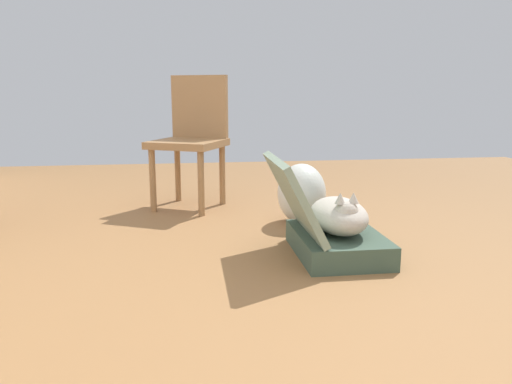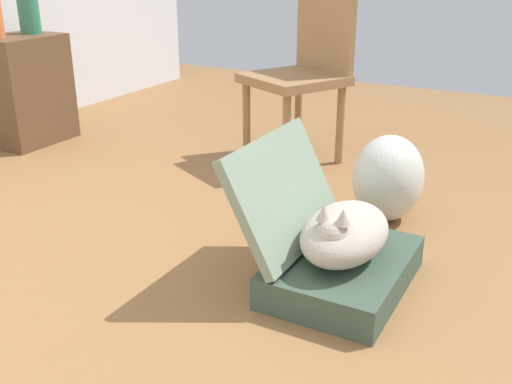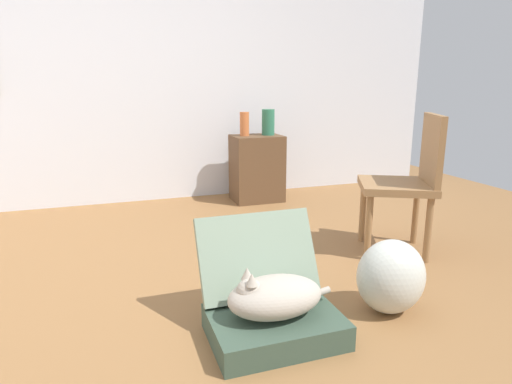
{
  "view_description": "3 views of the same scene",
  "coord_description": "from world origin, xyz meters",
  "px_view_note": "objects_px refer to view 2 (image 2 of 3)",
  "views": [
    {
      "loc": [
        -2.0,
        0.23,
        0.83
      ],
      "look_at": [
        0.35,
        -0.09,
        0.34
      ],
      "focal_mm": 34.54,
      "sensor_mm": 36.0,
      "label": 1
    },
    {
      "loc": [
        -1.43,
        -1.14,
        1.11
      ],
      "look_at": [
        0.43,
        -0.13,
        0.26
      ],
      "focal_mm": 42.0,
      "sensor_mm": 36.0,
      "label": 2
    },
    {
      "loc": [
        -0.31,
        -2.2,
        1.14
      ],
      "look_at": [
        0.48,
        0.1,
        0.54
      ],
      "focal_mm": 30.8,
      "sensor_mm": 36.0,
      "label": 3
    }
  ],
  "objects_px": {
    "cat": "(344,233)",
    "vase_short": "(29,12)",
    "side_table": "(25,90)",
    "suitcase_base": "(343,271)",
    "plastic_bag_white": "(388,178)",
    "chair": "(305,68)"
  },
  "relations": [
    {
      "from": "suitcase_base",
      "to": "side_table",
      "type": "height_order",
      "value": "side_table"
    },
    {
      "from": "plastic_bag_white",
      "to": "cat",
      "type": "bearing_deg",
      "value": -176.3
    },
    {
      "from": "suitcase_base",
      "to": "plastic_bag_white",
      "type": "bearing_deg",
      "value": 3.78
    },
    {
      "from": "side_table",
      "to": "vase_short",
      "type": "xyz_separation_m",
      "value": [
        0.12,
        0.01,
        0.45
      ]
    },
    {
      "from": "vase_short",
      "to": "chair",
      "type": "relative_size",
      "value": 0.26
    },
    {
      "from": "cat",
      "to": "vase_short",
      "type": "xyz_separation_m",
      "value": [
        0.86,
        2.38,
        0.56
      ]
    },
    {
      "from": "plastic_bag_white",
      "to": "chair",
      "type": "height_order",
      "value": "chair"
    },
    {
      "from": "cat",
      "to": "plastic_bag_white",
      "type": "distance_m",
      "value": 0.66
    },
    {
      "from": "side_table",
      "to": "vase_short",
      "type": "relative_size",
      "value": 2.6
    },
    {
      "from": "chair",
      "to": "plastic_bag_white",
      "type": "bearing_deg",
      "value": -14.86
    },
    {
      "from": "side_table",
      "to": "plastic_bag_white",
      "type": "bearing_deg",
      "value": -92.09
    },
    {
      "from": "suitcase_base",
      "to": "vase_short",
      "type": "distance_m",
      "value": 2.63
    },
    {
      "from": "plastic_bag_white",
      "to": "vase_short",
      "type": "relative_size",
      "value": 1.53
    },
    {
      "from": "chair",
      "to": "side_table",
      "type": "bearing_deg",
      "value": -136.47
    },
    {
      "from": "cat",
      "to": "plastic_bag_white",
      "type": "height_order",
      "value": "plastic_bag_white"
    },
    {
      "from": "cat",
      "to": "side_table",
      "type": "relative_size",
      "value": 0.8
    },
    {
      "from": "suitcase_base",
      "to": "cat",
      "type": "relative_size",
      "value": 1.14
    },
    {
      "from": "suitcase_base",
      "to": "plastic_bag_white",
      "type": "distance_m",
      "value": 0.66
    },
    {
      "from": "cat",
      "to": "chair",
      "type": "height_order",
      "value": "chair"
    },
    {
      "from": "cat",
      "to": "chair",
      "type": "distance_m",
      "value": 1.47
    },
    {
      "from": "side_table",
      "to": "chair",
      "type": "distance_m",
      "value": 1.74
    },
    {
      "from": "suitcase_base",
      "to": "vase_short",
      "type": "xyz_separation_m",
      "value": [
        0.85,
        2.38,
        0.72
      ]
    }
  ]
}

